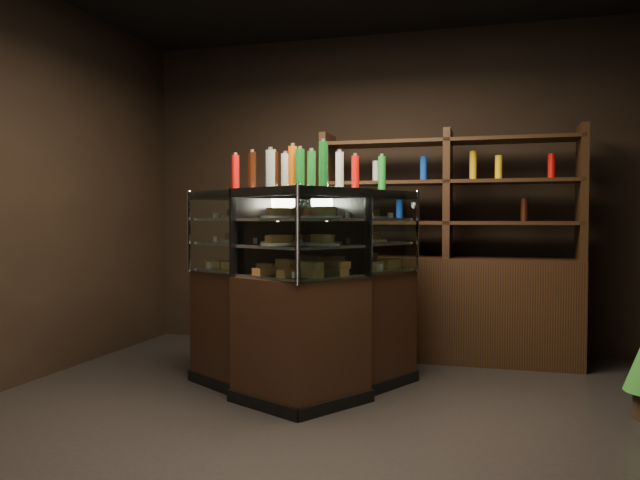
% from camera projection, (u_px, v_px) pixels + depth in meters
% --- Properties ---
extents(ground, '(5.00, 5.00, 0.00)m').
position_uv_depth(ground, '(334.00, 433.00, 3.60)').
color(ground, black).
rests_on(ground, ground).
extents(room_shell, '(5.02, 5.02, 3.01)m').
position_uv_depth(room_shell, '(334.00, 94.00, 3.53)').
color(room_shell, black).
rests_on(room_shell, ground).
extents(display_case, '(1.71, 1.49, 1.45)m').
position_uv_depth(display_case, '(302.00, 323.00, 4.46)').
color(display_case, black).
rests_on(display_case, ground).
extents(food_display, '(1.30, 1.17, 0.45)m').
position_uv_depth(food_display, '(302.00, 237.00, 4.44)').
color(food_display, '#AF6F3E').
rests_on(food_display, display_case).
extents(bottles_top, '(1.13, 1.03, 0.30)m').
position_uv_depth(bottles_top, '(302.00, 170.00, 4.43)').
color(bottles_top, yellow).
rests_on(bottles_top, display_case).
extents(back_shelving, '(2.22, 0.43, 2.00)m').
position_uv_depth(back_shelving, '(447.00, 290.00, 5.42)').
color(back_shelving, black).
rests_on(back_shelving, ground).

